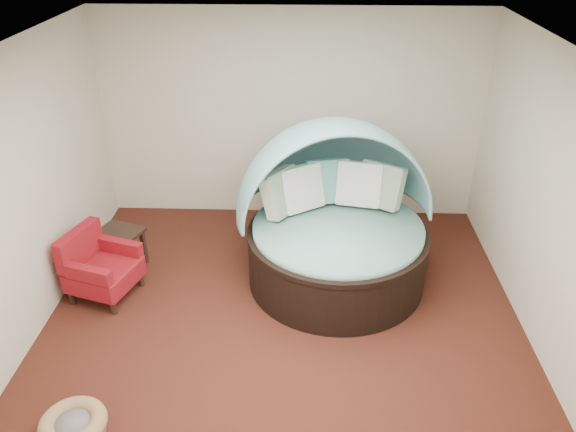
{
  "coord_description": "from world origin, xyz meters",
  "views": [
    {
      "loc": [
        0.22,
        -4.56,
        3.88
      ],
      "look_at": [
        0.03,
        0.6,
        0.98
      ],
      "focal_mm": 35.0,
      "sensor_mm": 36.0,
      "label": 1
    }
  ],
  "objects_px": {
    "canopy_daybed": "(336,210)",
    "red_armchair": "(99,267)",
    "side_table": "(119,245)",
    "pet_basket": "(73,426)"
  },
  "relations": [
    {
      "from": "canopy_daybed",
      "to": "red_armchair",
      "type": "relative_size",
      "value": 2.91
    },
    {
      "from": "red_armchair",
      "to": "side_table",
      "type": "xyz_separation_m",
      "value": [
        0.05,
        0.52,
        -0.05
      ]
    },
    {
      "from": "canopy_daybed",
      "to": "side_table",
      "type": "xyz_separation_m",
      "value": [
        -2.55,
        0.04,
        -0.55
      ]
    },
    {
      "from": "pet_basket",
      "to": "side_table",
      "type": "xyz_separation_m",
      "value": [
        -0.33,
        2.43,
        0.21
      ]
    },
    {
      "from": "canopy_daybed",
      "to": "red_armchair",
      "type": "xyz_separation_m",
      "value": [
        -2.6,
        -0.48,
        -0.5
      ]
    },
    {
      "from": "canopy_daybed",
      "to": "red_armchair",
      "type": "height_order",
      "value": "canopy_daybed"
    },
    {
      "from": "pet_basket",
      "to": "red_armchair",
      "type": "xyz_separation_m",
      "value": [
        -0.38,
        1.92,
        0.26
      ]
    },
    {
      "from": "red_armchair",
      "to": "side_table",
      "type": "height_order",
      "value": "red_armchair"
    },
    {
      "from": "canopy_daybed",
      "to": "pet_basket",
      "type": "bearing_deg",
      "value": -144.21
    },
    {
      "from": "red_armchair",
      "to": "side_table",
      "type": "relative_size",
      "value": 1.3
    }
  ]
}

